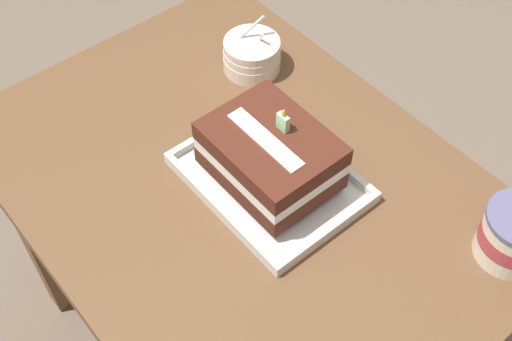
# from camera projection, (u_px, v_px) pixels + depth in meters

# --- Properties ---
(dining_table) EXTENTS (0.95, 0.69, 0.68)m
(dining_table) POSITION_uv_depth(u_px,v_px,m) (243.00, 218.00, 1.25)
(dining_table) COLOR brown
(dining_table) RESTS_ON ground_plane
(foil_tray) EXTENTS (0.31, 0.23, 0.02)m
(foil_tray) POSITION_uv_depth(u_px,v_px,m) (270.00, 179.00, 1.15)
(foil_tray) COLOR silver
(foil_tray) RESTS_ON dining_table
(birthday_cake) EXTENTS (0.21, 0.16, 0.14)m
(birthday_cake) POSITION_uv_depth(u_px,v_px,m) (270.00, 155.00, 1.10)
(birthday_cake) COLOR #4A2115
(birthday_cake) RESTS_ON foil_tray
(bowl_stack) EXTENTS (0.12, 0.12, 0.11)m
(bowl_stack) POSITION_uv_depth(u_px,v_px,m) (252.00, 55.00, 1.31)
(bowl_stack) COLOR silver
(bowl_stack) RESTS_ON dining_table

